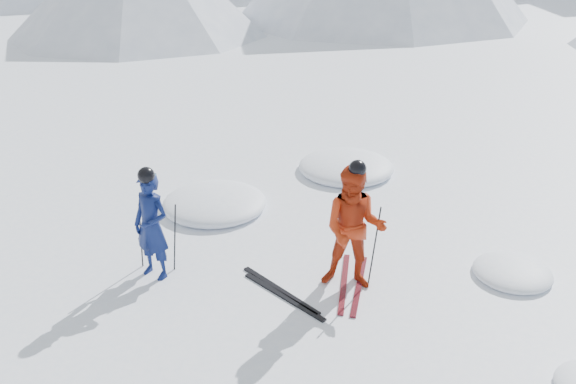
# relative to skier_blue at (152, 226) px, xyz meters

# --- Properties ---
(ground) EXTENTS (160.00, 160.00, 0.00)m
(ground) POSITION_rel_skier_blue_xyz_m (3.48, 0.87, -0.88)
(ground) COLOR white
(ground) RESTS_ON ground
(skier_blue) EXTENTS (0.73, 0.57, 1.77)m
(skier_blue) POSITION_rel_skier_blue_xyz_m (0.00, 0.00, 0.00)
(skier_blue) COLOR #0D194E
(skier_blue) RESTS_ON ground
(skier_red) EXTENTS (1.04, 0.85, 1.99)m
(skier_red) POSITION_rel_skier_blue_xyz_m (3.07, 0.60, 0.11)
(skier_red) COLOR #AE2A0D
(skier_red) RESTS_ON ground
(pole_blue_left) EXTENTS (0.12, 0.08, 1.18)m
(pole_blue_left) POSITION_rel_skier_blue_xyz_m (-0.30, 0.15, -0.29)
(pole_blue_left) COLOR black
(pole_blue_left) RESTS_ON ground
(pole_blue_right) EXTENTS (0.12, 0.07, 1.18)m
(pole_blue_right) POSITION_rel_skier_blue_xyz_m (0.25, 0.25, -0.29)
(pole_blue_right) COLOR black
(pole_blue_right) RESTS_ON ground
(pole_red_left) EXTENTS (0.13, 0.10, 1.33)m
(pole_red_left) POSITION_rel_skier_blue_xyz_m (2.77, 0.85, -0.22)
(pole_red_left) COLOR black
(pole_red_left) RESTS_ON ground
(pole_red_right) EXTENTS (0.13, 0.09, 1.33)m
(pole_red_right) POSITION_rel_skier_blue_xyz_m (3.37, 0.75, -0.22)
(pole_red_right) COLOR black
(pole_red_right) RESTS_ON ground
(ski_worn_left) EXTENTS (0.33, 1.70, 0.03)m
(ski_worn_left) POSITION_rel_skier_blue_xyz_m (2.95, 0.60, -0.87)
(ski_worn_left) COLOR black
(ski_worn_left) RESTS_ON ground
(ski_worn_right) EXTENTS (0.21, 1.70, 0.03)m
(ski_worn_right) POSITION_rel_skier_blue_xyz_m (3.19, 0.60, -0.87)
(ski_worn_right) COLOR black
(ski_worn_right) RESTS_ON ground
(ski_loose_a) EXTENTS (1.49, 0.97, 0.03)m
(ski_loose_a) POSITION_rel_skier_blue_xyz_m (2.05, 0.12, -0.87)
(ski_loose_a) COLOR black
(ski_loose_a) RESTS_ON ground
(ski_loose_b) EXTENTS (1.52, 0.92, 0.03)m
(ski_loose_b) POSITION_rel_skier_blue_xyz_m (2.15, -0.03, -0.87)
(ski_loose_b) COLOR black
(ski_loose_b) RESTS_ON ground
(snow_lumps) EXTENTS (8.05, 7.60, 0.47)m
(snow_lumps) POSITION_rel_skier_blue_xyz_m (1.81, 3.39, -0.88)
(snow_lumps) COLOR white
(snow_lumps) RESTS_ON ground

